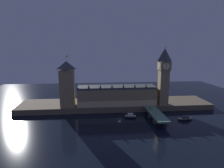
{
  "coord_description": "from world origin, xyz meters",
  "views": [
    {
      "loc": [
        -23.3,
        -173.25,
        68.52
      ],
      "look_at": [
        -5.75,
        20.0,
        31.45
      ],
      "focal_mm": 30.0,
      "sensor_mm": 36.0,
      "label": 1
    }
  ],
  "objects_px": {
    "pedestrian_mid_walk": "(162,113)",
    "pedestrian_far_rail": "(147,108)",
    "pedestrian_near_rail": "(154,116)",
    "boat_upstream": "(130,116)",
    "street_lamp_near": "(155,114)",
    "boat_downstream": "(185,119)",
    "victoria_tower": "(67,84)",
    "car_northbound_lead": "(150,109)",
    "clock_tower": "(164,74)",
    "street_lamp_far": "(146,104)"
  },
  "relations": [
    {
      "from": "pedestrian_far_rail",
      "to": "street_lamp_near",
      "type": "bearing_deg",
      "value": -90.84
    },
    {
      "from": "street_lamp_far",
      "to": "boat_upstream",
      "type": "bearing_deg",
      "value": -157.55
    },
    {
      "from": "car_northbound_lead",
      "to": "pedestrian_far_rail",
      "type": "bearing_deg",
      "value": 138.59
    },
    {
      "from": "pedestrian_near_rail",
      "to": "street_lamp_far",
      "type": "bearing_deg",
      "value": 90.92
    },
    {
      "from": "victoria_tower",
      "to": "pedestrian_mid_walk",
      "type": "relative_size",
      "value": 34.33
    },
    {
      "from": "pedestrian_near_rail",
      "to": "pedestrian_far_rail",
      "type": "xyz_separation_m",
      "value": [
        0.0,
        22.89,
        0.03
      ]
    },
    {
      "from": "victoria_tower",
      "to": "pedestrian_near_rail",
      "type": "bearing_deg",
      "value": -27.86
    },
    {
      "from": "street_lamp_far",
      "to": "boat_downstream",
      "type": "height_order",
      "value": "street_lamp_far"
    },
    {
      "from": "street_lamp_far",
      "to": "boat_upstream",
      "type": "distance_m",
      "value": 21.93
    },
    {
      "from": "clock_tower",
      "to": "pedestrian_mid_walk",
      "type": "distance_m",
      "value": 48.07
    },
    {
      "from": "victoria_tower",
      "to": "pedestrian_near_rail",
      "type": "xyz_separation_m",
      "value": [
        83.43,
        -44.09,
        -22.86
      ]
    },
    {
      "from": "clock_tower",
      "to": "street_lamp_near",
      "type": "xyz_separation_m",
      "value": [
        -23.39,
        -46.22,
        -28.75
      ]
    },
    {
      "from": "pedestrian_mid_walk",
      "to": "car_northbound_lead",
      "type": "bearing_deg",
      "value": 122.62
    },
    {
      "from": "victoria_tower",
      "to": "pedestrian_mid_walk",
      "type": "height_order",
      "value": "victoria_tower"
    },
    {
      "from": "pedestrian_near_rail",
      "to": "boat_upstream",
      "type": "relative_size",
      "value": 0.14
    },
    {
      "from": "pedestrian_near_rail",
      "to": "boat_upstream",
      "type": "height_order",
      "value": "pedestrian_near_rail"
    },
    {
      "from": "clock_tower",
      "to": "car_northbound_lead",
      "type": "bearing_deg",
      "value": -133.88
    },
    {
      "from": "street_lamp_far",
      "to": "boat_upstream",
      "type": "relative_size",
      "value": 0.57
    },
    {
      "from": "pedestrian_far_rail",
      "to": "victoria_tower",
      "type": "bearing_deg",
      "value": 165.74
    },
    {
      "from": "boat_upstream",
      "to": "boat_downstream",
      "type": "height_order",
      "value": "boat_upstream"
    },
    {
      "from": "car_northbound_lead",
      "to": "boat_upstream",
      "type": "xyz_separation_m",
      "value": [
        -21.16,
        -3.09,
        -6.0
      ]
    },
    {
      "from": "clock_tower",
      "to": "street_lamp_near",
      "type": "relative_size",
      "value": 9.46
    },
    {
      "from": "victoria_tower",
      "to": "boat_upstream",
      "type": "bearing_deg",
      "value": -22.3
    },
    {
      "from": "car_northbound_lead",
      "to": "pedestrian_near_rail",
      "type": "relative_size",
      "value": 2.38
    },
    {
      "from": "victoria_tower",
      "to": "clock_tower",
      "type": "bearing_deg",
      "value": -1.26
    },
    {
      "from": "clock_tower",
      "to": "street_lamp_far",
      "type": "relative_size",
      "value": 8.98
    },
    {
      "from": "car_northbound_lead",
      "to": "pedestrian_far_rail",
      "type": "xyz_separation_m",
      "value": [
        -2.62,
        2.31,
        0.31
      ]
    },
    {
      "from": "victoria_tower",
      "to": "street_lamp_near",
      "type": "xyz_separation_m",
      "value": [
        83.03,
        -48.56,
        -19.57
      ]
    },
    {
      "from": "car_northbound_lead",
      "to": "pedestrian_near_rail",
      "type": "height_order",
      "value": "pedestrian_near_rail"
    },
    {
      "from": "street_lamp_near",
      "to": "boat_downstream",
      "type": "xyz_separation_m",
      "value": [
        33.8,
        11.39,
        -9.82
      ]
    },
    {
      "from": "boat_downstream",
      "to": "pedestrian_near_rail",
      "type": "bearing_deg",
      "value": -168.29
    },
    {
      "from": "boat_upstream",
      "to": "victoria_tower",
      "type": "bearing_deg",
      "value": 157.7
    },
    {
      "from": "victoria_tower",
      "to": "car_northbound_lead",
      "type": "distance_m",
      "value": 92.16
    },
    {
      "from": "clock_tower",
      "to": "pedestrian_mid_walk",
      "type": "relative_size",
      "value": 39.95
    },
    {
      "from": "pedestrian_mid_walk",
      "to": "boat_downstream",
      "type": "xyz_separation_m",
      "value": [
        22.91,
        -1.36,
        -6.41
      ]
    },
    {
      "from": "victoria_tower",
      "to": "boat_downstream",
      "type": "bearing_deg",
      "value": -17.65
    },
    {
      "from": "pedestrian_far_rail",
      "to": "boat_downstream",
      "type": "relative_size",
      "value": 0.12
    },
    {
      "from": "victoria_tower",
      "to": "street_lamp_far",
      "type": "xyz_separation_m",
      "value": [
        83.03,
        -19.12,
        -19.34
      ]
    },
    {
      "from": "pedestrian_mid_walk",
      "to": "pedestrian_far_rail",
      "type": "relative_size",
      "value": 0.87
    },
    {
      "from": "pedestrian_near_rail",
      "to": "boat_upstream",
      "type": "distance_m",
      "value": 26.24
    },
    {
      "from": "pedestrian_far_rail",
      "to": "street_lamp_far",
      "type": "height_order",
      "value": "street_lamp_far"
    },
    {
      "from": "street_lamp_far",
      "to": "pedestrian_far_rail",
      "type": "bearing_deg",
      "value": -79.16
    },
    {
      "from": "pedestrian_near_rail",
      "to": "pedestrian_far_rail",
      "type": "distance_m",
      "value": 22.89
    },
    {
      "from": "boat_downstream",
      "to": "clock_tower",
      "type": "bearing_deg",
      "value": 106.65
    },
    {
      "from": "boat_upstream",
      "to": "pedestrian_near_rail",
      "type": "bearing_deg",
      "value": -43.32
    },
    {
      "from": "car_northbound_lead",
      "to": "street_lamp_far",
      "type": "distance_m",
      "value": 6.55
    },
    {
      "from": "car_northbound_lead",
      "to": "street_lamp_near",
      "type": "xyz_separation_m",
      "value": [
        -3.02,
        -25.04,
        3.58
      ]
    },
    {
      "from": "car_northbound_lead",
      "to": "street_lamp_near",
      "type": "distance_m",
      "value": 25.47
    },
    {
      "from": "street_lamp_near",
      "to": "boat_downstream",
      "type": "distance_m",
      "value": 36.99
    },
    {
      "from": "pedestrian_far_rail",
      "to": "boat_downstream",
      "type": "xyz_separation_m",
      "value": [
        33.4,
        -15.96,
        -6.55
      ]
    }
  ]
}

